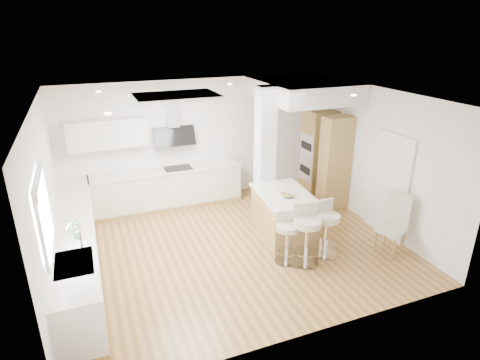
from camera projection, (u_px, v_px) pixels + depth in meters
name	position (u px, v px, depth m)	size (l,w,h in m)	color
ground	(234.00, 246.00, 7.55)	(6.00, 6.00, 0.00)	#A8773E
ceiling	(234.00, 246.00, 7.55)	(6.00, 5.00, 0.02)	white
wall_back	(195.00, 141.00, 9.20)	(6.00, 0.04, 2.80)	white
wall_left	(47.00, 204.00, 6.01)	(0.04, 5.00, 2.80)	white
wall_right	(372.00, 158.00, 8.07)	(0.04, 5.00, 2.80)	white
skylight	(177.00, 96.00, 6.79)	(4.10, 2.10, 0.06)	white
window_left	(43.00, 210.00, 5.14)	(0.06, 1.28, 1.07)	white
doorway_right	(389.00, 187.00, 7.69)	(0.05, 1.00, 2.10)	#453F36
counter_left	(77.00, 247.00, 6.66)	(0.63, 4.50, 1.35)	#AE8B4A
counter_back	(160.00, 179.00, 8.91)	(3.62, 0.63, 2.50)	#AE8B4A
pillar	(265.00, 155.00, 8.22)	(0.35, 0.35, 2.80)	white
soffit	(302.00, 90.00, 8.53)	(1.78, 2.20, 0.40)	white
oven_column	(324.00, 158.00, 9.15)	(0.63, 1.21, 2.10)	#AE8B4A
peninsula	(284.00, 214.00, 7.81)	(1.08, 1.53, 0.96)	#AE8B4A
bar_stool_a	(287.00, 235.00, 6.89)	(0.51, 0.51, 0.93)	silver
bar_stool_b	(306.00, 232.00, 6.81)	(0.59, 0.59, 1.09)	silver
bar_stool_c	(326.00, 226.00, 7.09)	(0.47, 0.47, 1.03)	silver
dining_chair	(395.00, 221.00, 7.19)	(0.58, 0.58, 1.15)	beige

